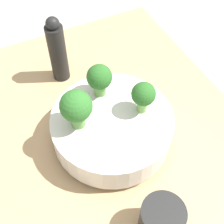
% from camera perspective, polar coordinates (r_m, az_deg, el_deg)
% --- Properties ---
extents(ground_plane, '(6.00, 6.00, 0.00)m').
position_cam_1_polar(ground_plane, '(0.72, -0.31, -7.01)').
color(ground_plane, '#ADA89E').
extents(table, '(0.83, 0.63, 0.03)m').
position_cam_1_polar(table, '(0.70, -0.32, -6.32)').
color(table, tan).
rests_on(table, ground_plane).
extents(bowl, '(0.25, 0.25, 0.08)m').
position_cam_1_polar(bowl, '(0.66, -0.00, -2.82)').
color(bowl, silver).
rests_on(bowl, table).
extents(broccoli_floret_back, '(0.06, 0.06, 0.09)m').
position_cam_1_polar(broccoli_floret_back, '(0.58, -6.57, 0.86)').
color(broccoli_floret_back, '#609347').
rests_on(broccoli_floret_back, bowl).
extents(broccoli_floret_front, '(0.05, 0.05, 0.07)m').
position_cam_1_polar(broccoli_floret_front, '(0.61, 5.58, 3.33)').
color(broccoli_floret_front, '#7AB256').
rests_on(broccoli_floret_front, bowl).
extents(broccoli_floret_right, '(0.05, 0.05, 0.08)m').
position_cam_1_polar(broccoli_floret_right, '(0.64, -2.32, 6.17)').
color(broccoli_floret_right, '#609347').
rests_on(broccoli_floret_right, bowl).
extents(cup, '(0.08, 0.08, 0.08)m').
position_cam_1_polar(cup, '(0.58, 9.14, -18.88)').
color(cup, black).
rests_on(cup, table).
extents(pepper_mill, '(0.04, 0.04, 0.18)m').
position_cam_1_polar(pepper_mill, '(0.77, -9.95, 10.99)').
color(pepper_mill, black).
rests_on(pepper_mill, table).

